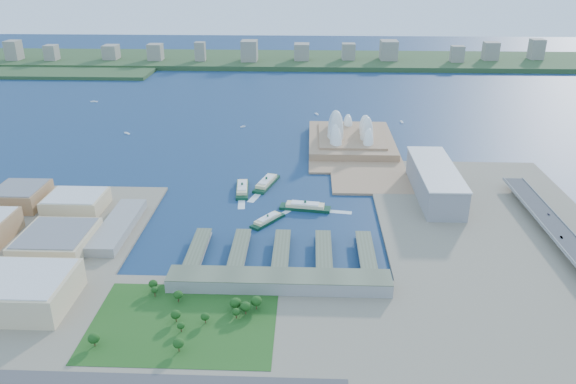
{
  "coord_description": "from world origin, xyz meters",
  "views": [
    {
      "loc": [
        39.93,
        -563.12,
        281.71
      ],
      "look_at": [
        15.75,
        46.32,
        18.0
      ],
      "focal_mm": 35.0,
      "sensor_mm": 36.0,
      "label": 1
    }
  ],
  "objects_px": {
    "ferry_b": "(266,181)",
    "ferry_c": "(268,218)",
    "car_c": "(549,214)",
    "ferry_d": "(305,205)",
    "car_b": "(561,237)",
    "toaster_building": "(435,182)",
    "ferry_a": "(242,187)",
    "opera_house": "(351,125)"
  },
  "relations": [
    {
      "from": "opera_house",
      "to": "car_b",
      "type": "relative_size",
      "value": 41.9
    },
    {
      "from": "toaster_building",
      "to": "ferry_c",
      "type": "relative_size",
      "value": 3.19
    },
    {
      "from": "opera_house",
      "to": "ferry_b",
      "type": "bearing_deg",
      "value": -125.01
    },
    {
      "from": "ferry_b",
      "to": "ferry_c",
      "type": "distance_m",
      "value": 107.72
    },
    {
      "from": "car_c",
      "to": "toaster_building",
      "type": "bearing_deg",
      "value": -35.32
    },
    {
      "from": "car_c",
      "to": "ferry_a",
      "type": "bearing_deg",
      "value": -13.9
    },
    {
      "from": "opera_house",
      "to": "ferry_b",
      "type": "relative_size",
      "value": 2.93
    },
    {
      "from": "ferry_b",
      "to": "ferry_a",
      "type": "bearing_deg",
      "value": -129.35
    },
    {
      "from": "ferry_c",
      "to": "car_b",
      "type": "bearing_deg",
      "value": -154.21
    },
    {
      "from": "toaster_building",
      "to": "car_c",
      "type": "distance_m",
      "value": 133.68
    },
    {
      "from": "ferry_a",
      "to": "car_b",
      "type": "height_order",
      "value": "car_b"
    },
    {
      "from": "ferry_c",
      "to": "car_b",
      "type": "height_order",
      "value": "car_b"
    },
    {
      "from": "ferry_b",
      "to": "car_c",
      "type": "xyz_separation_m",
      "value": [
        318.77,
        -106.23,
        9.67
      ]
    },
    {
      "from": "ferry_b",
      "to": "ferry_c",
      "type": "bearing_deg",
      "value": -68.65
    },
    {
      "from": "ferry_a",
      "to": "ferry_b",
      "type": "bearing_deg",
      "value": 29.06
    },
    {
      "from": "ferry_d",
      "to": "car_c",
      "type": "bearing_deg",
      "value": -89.03
    },
    {
      "from": "opera_house",
      "to": "toaster_building",
      "type": "distance_m",
      "value": 219.62
    },
    {
      "from": "toaster_building",
      "to": "ferry_b",
      "type": "xyz_separation_m",
      "value": [
        -209.77,
        29.0,
        -14.68
      ]
    },
    {
      "from": "ferry_d",
      "to": "car_b",
      "type": "distance_m",
      "value": 274.57
    },
    {
      "from": "toaster_building",
      "to": "ferry_b",
      "type": "height_order",
      "value": "toaster_building"
    },
    {
      "from": "toaster_building",
      "to": "car_b",
      "type": "relative_size",
      "value": 36.08
    },
    {
      "from": "ferry_a",
      "to": "ferry_c",
      "type": "distance_m",
      "value": 95.49
    },
    {
      "from": "opera_house",
      "to": "car_c",
      "type": "relative_size",
      "value": 41.18
    },
    {
      "from": "ferry_c",
      "to": "car_c",
      "type": "height_order",
      "value": "car_c"
    },
    {
      "from": "opera_house",
      "to": "ferry_b",
      "type": "xyz_separation_m",
      "value": [
        -119.77,
        -171.0,
        -26.18
      ]
    },
    {
      "from": "opera_house",
      "to": "ferry_a",
      "type": "distance_m",
      "value": 243.83
    },
    {
      "from": "ferry_b",
      "to": "ferry_d",
      "type": "relative_size",
      "value": 1.03
    },
    {
      "from": "ferry_c",
      "to": "car_c",
      "type": "xyz_separation_m",
      "value": [
        309.33,
        1.06,
        10.9
      ]
    },
    {
      "from": "ferry_a",
      "to": "car_c",
      "type": "xyz_separation_m",
      "value": [
        348.16,
        -86.17,
        9.89
      ]
    },
    {
      "from": "toaster_building",
      "to": "ferry_d",
      "type": "bearing_deg",
      "value": -164.9
    },
    {
      "from": "opera_house",
      "to": "ferry_d",
      "type": "relative_size",
      "value": 3.02
    },
    {
      "from": "ferry_c",
      "to": "car_c",
      "type": "bearing_deg",
      "value": -143.99
    },
    {
      "from": "ferry_a",
      "to": "ferry_d",
      "type": "bearing_deg",
      "value": -38.0
    },
    {
      "from": "ferry_b",
      "to": "car_b",
      "type": "bearing_deg",
      "value": -10.99
    },
    {
      "from": "toaster_building",
      "to": "ferry_b",
      "type": "bearing_deg",
      "value": 172.13
    },
    {
      "from": "ferry_a",
      "to": "ferry_d",
      "type": "xyz_separation_m",
      "value": [
        80.51,
        -51.75,
        0.03
      ]
    },
    {
      "from": "ferry_b",
      "to": "car_c",
      "type": "height_order",
      "value": "car_c"
    },
    {
      "from": "ferry_a",
      "to": "car_b",
      "type": "relative_size",
      "value": 13.77
    },
    {
      "from": "car_c",
      "to": "car_b",
      "type": "bearing_deg",
      "value": 81.62
    },
    {
      "from": "ferry_b",
      "to": "car_b",
      "type": "height_order",
      "value": "car_b"
    },
    {
      "from": "ferry_d",
      "to": "car_c",
      "type": "distance_m",
      "value": 270.04
    },
    {
      "from": "car_c",
      "to": "opera_house",
      "type": "bearing_deg",
      "value": -54.33
    }
  ]
}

